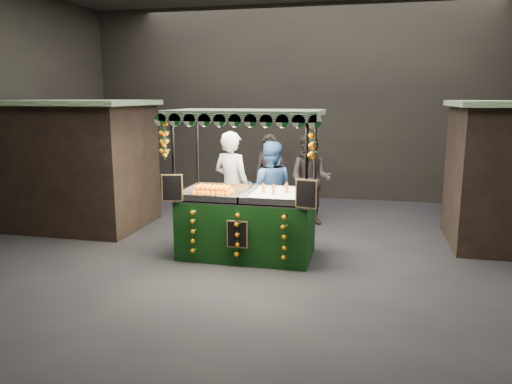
# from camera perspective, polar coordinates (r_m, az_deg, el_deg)

# --- Properties ---
(ground) EXTENTS (12.00, 12.00, 0.00)m
(ground) POSITION_cam_1_polar(r_m,az_deg,el_deg) (8.50, 2.28, -7.26)
(ground) COLOR black
(ground) RESTS_ON ground
(market_hall) EXTENTS (12.10, 10.10, 5.05)m
(market_hall) POSITION_cam_1_polar(r_m,az_deg,el_deg) (8.10, 2.47, 16.08)
(market_hall) COLOR black
(market_hall) RESTS_ON ground
(neighbour_stall_left) EXTENTS (3.00, 2.20, 2.60)m
(neighbour_stall_left) POSITION_cam_1_polar(r_m,az_deg,el_deg) (10.79, -20.21, 3.12)
(neighbour_stall_left) COLOR black
(neighbour_stall_left) RESTS_ON ground
(juice_stall) EXTENTS (2.54, 1.49, 2.46)m
(juice_stall) POSITION_cam_1_polar(r_m,az_deg,el_deg) (8.22, -1.04, -2.39)
(juice_stall) COLOR black
(juice_stall) RESTS_ON ground
(vendor_grey) EXTENTS (0.87, 0.71, 2.05)m
(vendor_grey) POSITION_cam_1_polar(r_m,az_deg,el_deg) (9.14, -2.84, 0.67)
(vendor_grey) COLOR slate
(vendor_grey) RESTS_ON ground
(vendor_blue) EXTENTS (0.95, 0.77, 1.86)m
(vendor_blue) POSITION_cam_1_polar(r_m,az_deg,el_deg) (9.27, 1.63, 0.22)
(vendor_blue) COLOR navy
(vendor_blue) RESTS_ON ground
(shopper_0) EXTENTS (0.72, 0.51, 1.88)m
(shopper_0) POSITION_cam_1_polar(r_m,az_deg,el_deg) (10.68, 1.56, 1.72)
(shopper_0) COLOR black
(shopper_0) RESTS_ON ground
(shopper_1) EXTENTS (1.04, 0.87, 1.90)m
(shopper_1) POSITION_cam_1_polar(r_m,az_deg,el_deg) (10.38, 6.33, 1.45)
(shopper_1) COLOR #2E2825
(shopper_1) RESTS_ON ground
(shopper_2) EXTENTS (1.02, 0.88, 1.65)m
(shopper_2) POSITION_cam_1_polar(r_m,az_deg,el_deg) (11.85, 1.80, 2.10)
(shopper_2) COLOR black
(shopper_2) RESTS_ON ground
(shopper_3) EXTENTS (1.10, 1.23, 1.65)m
(shopper_3) POSITION_cam_1_polar(r_m,az_deg,el_deg) (11.39, 24.12, 0.76)
(shopper_3) COLOR black
(shopper_3) RESTS_ON ground
(shopper_4) EXTENTS (0.90, 0.85, 1.55)m
(shopper_4) POSITION_cam_1_polar(r_m,az_deg,el_deg) (12.94, -14.71, 2.27)
(shopper_4) COLOR black
(shopper_4) RESTS_ON ground
(shopper_5) EXTENTS (0.93, 1.50, 1.54)m
(shopper_5) POSITION_cam_1_polar(r_m,az_deg,el_deg) (11.70, 22.41, 0.87)
(shopper_5) COLOR black
(shopper_5) RESTS_ON ground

